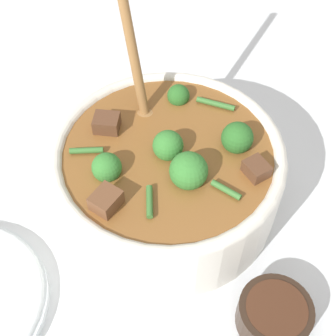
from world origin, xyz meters
TOP-DOWN VIEW (x-y plane):
  - ground_plane at (0.00, 0.00)m, footprint 4.00×4.00m
  - stew_bowl at (-0.00, -0.00)m, footprint 0.28×0.28m
  - condiment_bowl at (-0.11, 0.17)m, footprint 0.08×0.08m

SIDE VIEW (x-z plane):
  - ground_plane at x=0.00m, z-range 0.00..0.00m
  - condiment_bowl at x=-0.11m, z-range 0.00..0.04m
  - stew_bowl at x=0.00m, z-range -0.08..0.20m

